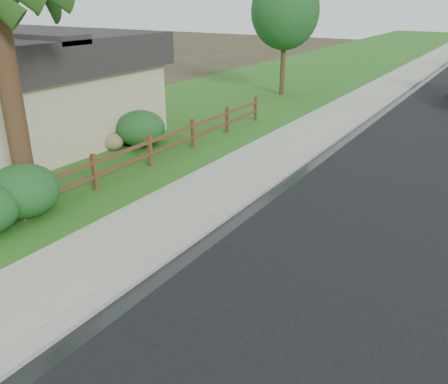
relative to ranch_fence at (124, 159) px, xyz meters
The scene contains 11 objects.
ground 7.37m from the ranch_fence, 60.64° to the right, with size 120.00×120.00×0.00m, color #382E1E.
curb 28.88m from the ranch_fence, 82.04° to the left, with size 0.40×90.00×0.12m, color gray.
wet_gutter 28.94m from the ranch_fence, 81.35° to the left, with size 0.50×90.00×0.00m, color black.
sidewalk 28.73m from the ranch_fence, 84.61° to the left, with size 2.20×90.00×0.10m, color gray.
grass_strip 28.62m from the ranch_fence, 88.40° to the left, with size 1.60×90.00×0.06m, color #1E5D1A.
lawn_near 28.94m from the ranch_fence, 98.75° to the left, with size 9.00×90.00×0.04m, color #1E5D1A.
ranch_fence is the anchor object (origin of this frame).
boulder 3.09m from the ranch_fence, 141.31° to the left, with size 0.95×0.71×0.63m, color olive.
shrub_a 3.31m from the ranch_fence, 95.21° to the right, with size 1.78×1.78×1.33m, color #17401A.
shrub_c 3.42m from the ranch_fence, 122.56° to the left, with size 1.82×1.82×1.31m, color #17401A.
tree_near_left 15.10m from the ranch_fence, 96.35° to the left, with size 3.62×3.62×6.42m.
Camera 1 is at (6.07, -3.54, 5.14)m, focal length 38.00 mm.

